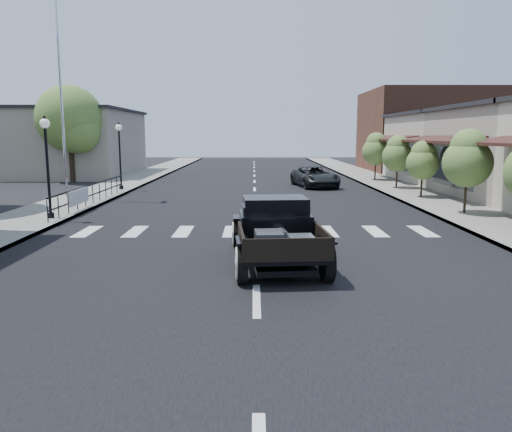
{
  "coord_description": "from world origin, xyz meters",
  "views": [
    {
      "loc": [
        -0.06,
        -12.32,
        3.21
      ],
      "look_at": [
        0.01,
        1.21,
        1.0
      ],
      "focal_mm": 35.0,
      "sensor_mm": 36.0,
      "label": 1
    }
  ],
  "objects": [
    {
      "name": "second_car",
      "position": [
        3.73,
        18.39,
        0.64
      ],
      "size": [
        2.92,
        4.9,
        1.27
      ],
      "primitive_type": "imported",
      "rotation": [
        0.0,
        0.0,
        0.18
      ],
      "color": "black",
      "rests_on": "ground"
    },
    {
      "name": "road",
      "position": [
        0.0,
        15.0,
        0.01
      ],
      "size": [
        14.0,
        80.0,
        0.02
      ],
      "primitive_type": "cube",
      "color": "black",
      "rests_on": "ground"
    },
    {
      "name": "hotrod_pickup",
      "position": [
        0.5,
        -0.08,
        0.85
      ],
      "size": [
        2.64,
        5.04,
        1.69
      ],
      "primitive_type": null,
      "rotation": [
        0.0,
        0.0,
        0.07
      ],
      "color": "black",
      "rests_on": "ground"
    },
    {
      "name": "big_tree_far",
      "position": [
        -12.5,
        22.0,
        3.26
      ],
      "size": [
        4.45,
        4.45,
        6.53
      ],
      "primitive_type": null,
      "color": "#527231",
      "rests_on": "ground"
    },
    {
      "name": "low_building_left",
      "position": [
        -15.0,
        28.0,
        2.5
      ],
      "size": [
        10.0,
        12.0,
        5.0
      ],
      "primitive_type": "cube",
      "color": "#A29988",
      "rests_on": "ground"
    },
    {
      "name": "sidewalk_left",
      "position": [
        -8.5,
        15.0,
        0.07
      ],
      "size": [
        3.0,
        80.0,
        0.15
      ],
      "primitive_type": "cube",
      "color": "gray",
      "rests_on": "ground"
    },
    {
      "name": "ground",
      "position": [
        0.0,
        0.0,
        0.0
      ],
      "size": [
        120.0,
        120.0,
        0.0
      ],
      "primitive_type": "plane",
      "color": "black",
      "rests_on": "ground"
    },
    {
      "name": "storefront_far",
      "position": [
        15.0,
        22.0,
        2.25
      ],
      "size": [
        10.0,
        9.0,
        4.5
      ],
      "primitive_type": "cube",
      "color": "#B6AC9A",
      "rests_on": "ground"
    },
    {
      "name": "sidewalk_right",
      "position": [
        8.5,
        15.0,
        0.07
      ],
      "size": [
        3.0,
        80.0,
        0.15
      ],
      "primitive_type": "cube",
      "color": "gray",
      "rests_on": "ground"
    },
    {
      "name": "small_tree_c",
      "position": [
        8.3,
        12.35,
        1.49
      ],
      "size": [
        1.61,
        1.61,
        2.68
      ],
      "primitive_type": null,
      "color": "#567435",
      "rests_on": "sidewalk_right"
    },
    {
      "name": "flagpole",
      "position": [
        -9.2,
        12.0,
        6.28
      ],
      "size": [
        0.12,
        0.12,
        12.27
      ],
      "primitive_type": "cylinder",
      "color": "silver",
      "rests_on": "sidewalk_left"
    },
    {
      "name": "lamp_post_b",
      "position": [
        -7.6,
        6.0,
        2.03
      ],
      "size": [
        0.36,
        0.36,
        3.76
      ],
      "primitive_type": null,
      "color": "black",
      "rests_on": "sidewalk_left"
    },
    {
      "name": "small_tree_b",
      "position": [
        8.3,
        7.18,
        1.74
      ],
      "size": [
        1.9,
        1.9,
        3.17
      ],
      "primitive_type": null,
      "color": "#567435",
      "rests_on": "sidewalk_right"
    },
    {
      "name": "banner",
      "position": [
        -7.22,
        8.0,
        0.45
      ],
      "size": [
        0.04,
        2.2,
        0.6
      ],
      "primitive_type": null,
      "color": "silver",
      "rests_on": "sidewalk_left"
    },
    {
      "name": "road_markings",
      "position": [
        0.0,
        10.0,
        0.0
      ],
      "size": [
        12.0,
        60.0,
        0.06
      ],
      "primitive_type": null,
      "color": "silver",
      "rests_on": "ground"
    },
    {
      "name": "far_building_right",
      "position": [
        15.5,
        32.0,
        3.5
      ],
      "size": [
        11.0,
        10.0,
        7.0
      ],
      "primitive_type": "cube",
      "color": "brown",
      "rests_on": "ground"
    },
    {
      "name": "lamp_post_c",
      "position": [
        -7.6,
        16.0,
        2.03
      ],
      "size": [
        0.36,
        0.36,
        3.76
      ],
      "primitive_type": null,
      "color": "black",
      "rests_on": "sidewalk_left"
    },
    {
      "name": "railing",
      "position": [
        -7.3,
        10.0,
        0.65
      ],
      "size": [
        0.08,
        10.0,
        1.0
      ],
      "primitive_type": null,
      "color": "black",
      "rests_on": "sidewalk_left"
    },
    {
      "name": "small_tree_d",
      "position": [
        8.3,
        16.71,
        1.62
      ],
      "size": [
        1.76,
        1.76,
        2.94
      ],
      "primitive_type": null,
      "color": "#567435",
      "rests_on": "sidewalk_right"
    },
    {
      "name": "small_tree_e",
      "position": [
        8.3,
        21.93,
        1.7
      ],
      "size": [
        1.86,
        1.86,
        3.1
      ],
      "primitive_type": null,
      "color": "#567435",
      "rests_on": "sidewalk_right"
    }
  ]
}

